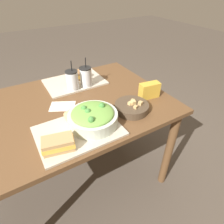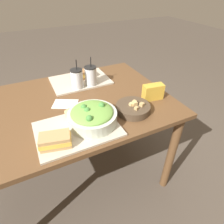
{
  "view_description": "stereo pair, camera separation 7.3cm",
  "coord_description": "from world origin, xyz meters",
  "px_view_note": "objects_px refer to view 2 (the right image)",
  "views": [
    {
      "loc": [
        -0.22,
        -1.01,
        1.46
      ],
      "look_at": [
        0.21,
        -0.28,
        0.83
      ],
      "focal_mm": 30.0,
      "sensor_mm": 36.0,
      "label": 1
    },
    {
      "loc": [
        -0.16,
        -1.05,
        1.46
      ],
      "look_at": [
        0.21,
        -0.28,
        0.83
      ],
      "focal_mm": 30.0,
      "sensor_mm": 36.0,
      "label": 2
    }
  ],
  "objects_px": {
    "sandwich_far": "(83,74)",
    "drink_cup_dark": "(77,79)",
    "salad_bowl": "(92,116)",
    "drink_cup_red": "(91,76)",
    "baguette_near": "(76,110)",
    "napkin_folded": "(66,104)",
    "chip_bag": "(153,92)",
    "sandwich_near": "(55,140)",
    "soup_bowl": "(133,108)"
  },
  "relations": [
    {
      "from": "sandwich_far",
      "to": "drink_cup_red",
      "type": "height_order",
      "value": "drink_cup_red"
    },
    {
      "from": "salad_bowl",
      "to": "napkin_folded",
      "type": "bearing_deg",
      "value": 108.45
    },
    {
      "from": "soup_bowl",
      "to": "chip_bag",
      "type": "xyz_separation_m",
      "value": [
        0.19,
        0.07,
        0.03
      ]
    },
    {
      "from": "salad_bowl",
      "to": "drink_cup_dark",
      "type": "height_order",
      "value": "drink_cup_dark"
    },
    {
      "from": "sandwich_near",
      "to": "drink_cup_dark",
      "type": "distance_m",
      "value": 0.58
    },
    {
      "from": "drink_cup_red",
      "to": "napkin_folded",
      "type": "xyz_separation_m",
      "value": [
        -0.24,
        -0.17,
        -0.08
      ]
    },
    {
      "from": "soup_bowl",
      "to": "napkin_folded",
      "type": "xyz_separation_m",
      "value": [
        -0.36,
        0.26,
        -0.02
      ]
    },
    {
      "from": "sandwich_near",
      "to": "sandwich_far",
      "type": "relative_size",
      "value": 1.08
    },
    {
      "from": "sandwich_near",
      "to": "drink_cup_dark",
      "type": "relative_size",
      "value": 0.78
    },
    {
      "from": "baguette_near",
      "to": "sandwich_far",
      "type": "xyz_separation_m",
      "value": [
        0.2,
        0.44,
        0.0
      ]
    },
    {
      "from": "soup_bowl",
      "to": "sandwich_far",
      "type": "xyz_separation_m",
      "value": [
        -0.13,
        0.55,
        0.02
      ]
    },
    {
      "from": "sandwich_far",
      "to": "napkin_folded",
      "type": "relative_size",
      "value": 0.81
    },
    {
      "from": "salad_bowl",
      "to": "sandwich_far",
      "type": "distance_m",
      "value": 0.57
    },
    {
      "from": "salad_bowl",
      "to": "baguette_near",
      "type": "height_order",
      "value": "salad_bowl"
    },
    {
      "from": "sandwich_far",
      "to": "drink_cup_red",
      "type": "xyz_separation_m",
      "value": [
        0.02,
        -0.13,
        0.03
      ]
    },
    {
      "from": "salad_bowl",
      "to": "soup_bowl",
      "type": "distance_m",
      "value": 0.27
    },
    {
      "from": "baguette_near",
      "to": "napkin_folded",
      "type": "xyz_separation_m",
      "value": [
        -0.03,
        0.15,
        -0.04
      ]
    },
    {
      "from": "sandwich_far",
      "to": "drink_cup_red",
      "type": "bearing_deg",
      "value": -88.74
    },
    {
      "from": "drink_cup_dark",
      "to": "sandwich_far",
      "type": "bearing_deg",
      "value": 55.31
    },
    {
      "from": "sandwich_far",
      "to": "baguette_near",
      "type": "bearing_deg",
      "value": -120.63
    },
    {
      "from": "sandwich_far",
      "to": "drink_cup_dark",
      "type": "bearing_deg",
      "value": -131.19
    },
    {
      "from": "soup_bowl",
      "to": "chip_bag",
      "type": "distance_m",
      "value": 0.21
    },
    {
      "from": "sandwich_far",
      "to": "drink_cup_red",
      "type": "distance_m",
      "value": 0.13
    },
    {
      "from": "drink_cup_red",
      "to": "drink_cup_dark",
      "type": "bearing_deg",
      "value": 180.0
    },
    {
      "from": "salad_bowl",
      "to": "drink_cup_red",
      "type": "xyz_separation_m",
      "value": [
        0.16,
        0.43,
        0.02
      ]
    },
    {
      "from": "sandwich_near",
      "to": "drink_cup_red",
      "type": "xyz_separation_m",
      "value": [
        0.38,
        0.52,
        0.03
      ]
    },
    {
      "from": "drink_cup_red",
      "to": "chip_bag",
      "type": "relative_size",
      "value": 1.49
    },
    {
      "from": "drink_cup_red",
      "to": "napkin_folded",
      "type": "distance_m",
      "value": 0.3
    },
    {
      "from": "salad_bowl",
      "to": "chip_bag",
      "type": "distance_m",
      "value": 0.47
    },
    {
      "from": "chip_bag",
      "to": "napkin_folded",
      "type": "height_order",
      "value": "chip_bag"
    },
    {
      "from": "sandwich_far",
      "to": "drink_cup_dark",
      "type": "distance_m",
      "value": 0.16
    },
    {
      "from": "salad_bowl",
      "to": "sandwich_near",
      "type": "distance_m",
      "value": 0.24
    },
    {
      "from": "soup_bowl",
      "to": "napkin_folded",
      "type": "relative_size",
      "value": 1.1
    },
    {
      "from": "soup_bowl",
      "to": "drink_cup_red",
      "type": "relative_size",
      "value": 0.98
    },
    {
      "from": "drink_cup_red",
      "to": "baguette_near",
      "type": "bearing_deg",
      "value": -124.28
    },
    {
      "from": "baguette_near",
      "to": "drink_cup_red",
      "type": "height_order",
      "value": "drink_cup_red"
    },
    {
      "from": "sandwich_near",
      "to": "sandwich_far",
      "type": "height_order",
      "value": "same"
    },
    {
      "from": "sandwich_near",
      "to": "drink_cup_red",
      "type": "bearing_deg",
      "value": 66.66
    },
    {
      "from": "salad_bowl",
      "to": "drink_cup_red",
      "type": "bearing_deg",
      "value": 70.12
    },
    {
      "from": "salad_bowl",
      "to": "sandwich_near",
      "type": "xyz_separation_m",
      "value": [
        -0.22,
        -0.09,
        -0.02
      ]
    },
    {
      "from": "salad_bowl",
      "to": "baguette_near",
      "type": "relative_size",
      "value": 2.08
    },
    {
      "from": "salad_bowl",
      "to": "drink_cup_red",
      "type": "relative_size",
      "value": 1.28
    },
    {
      "from": "soup_bowl",
      "to": "baguette_near",
      "type": "height_order",
      "value": "baguette_near"
    },
    {
      "from": "sandwich_far",
      "to": "chip_bag",
      "type": "relative_size",
      "value": 1.07
    },
    {
      "from": "napkin_folded",
      "to": "drink_cup_red",
      "type": "bearing_deg",
      "value": 34.04
    },
    {
      "from": "napkin_folded",
      "to": "salad_bowl",
      "type": "bearing_deg",
      "value": -71.55
    },
    {
      "from": "sandwich_far",
      "to": "drink_cup_dark",
      "type": "xyz_separation_m",
      "value": [
        -0.09,
        -0.13,
        0.03
      ]
    },
    {
      "from": "salad_bowl",
      "to": "chip_bag",
      "type": "relative_size",
      "value": 1.91
    },
    {
      "from": "drink_cup_dark",
      "to": "napkin_folded",
      "type": "distance_m",
      "value": 0.23
    },
    {
      "from": "sandwich_near",
      "to": "chip_bag",
      "type": "relative_size",
      "value": 1.16
    }
  ]
}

